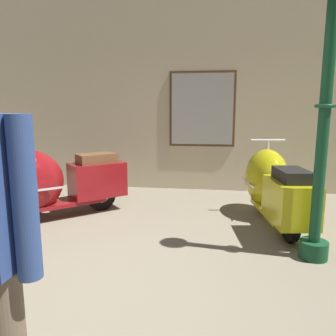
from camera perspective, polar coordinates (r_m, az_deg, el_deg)
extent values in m
plane|color=gray|center=(2.95, -11.71, -20.30)|extent=(60.00, 60.00, 0.00)
cube|color=beige|center=(6.21, -0.38, 14.56)|extent=(18.00, 0.20, 3.92)
cube|color=brown|center=(6.02, 5.94, 10.12)|extent=(1.18, 0.03, 1.34)
cube|color=#B2B2AD|center=(6.00, 5.94, 10.12)|extent=(1.10, 0.01, 1.26)
cylinder|color=black|center=(4.73, -23.67, -6.18)|extent=(0.39, 0.36, 0.45)
cylinder|color=silver|center=(4.73, -23.67, -6.18)|extent=(0.22, 0.21, 0.20)
cylinder|color=black|center=(5.01, -11.58, -4.64)|extent=(0.39, 0.36, 0.45)
cylinder|color=silver|center=(5.01, -11.58, -4.64)|extent=(0.22, 0.21, 0.20)
cube|color=maroon|center=(4.85, -17.43, -5.67)|extent=(1.06, 1.01, 0.06)
ellipsoid|color=maroon|center=(4.66, -23.27, -2.33)|extent=(1.09, 1.06, 0.85)
cube|color=maroon|center=(4.93, -12.17, -1.94)|extent=(0.87, 0.84, 0.49)
cube|color=brown|center=(4.88, -12.30, 1.67)|extent=(0.61, 0.59, 0.13)
cylinder|color=silver|center=(4.60, -24.03, 2.40)|extent=(0.05, 0.05, 0.31)
cylinder|color=silver|center=(4.58, -24.17, 4.34)|extent=(0.35, 0.39, 0.04)
cube|color=silver|center=(4.40, -22.53, -3.73)|extent=(0.57, 0.51, 0.03)
cylinder|color=black|center=(4.96, 16.35, -5.07)|extent=(0.15, 0.44, 0.43)
cylinder|color=silver|center=(4.96, 16.35, -5.07)|extent=(0.13, 0.21, 0.20)
cylinder|color=black|center=(4.02, 20.45, -8.88)|extent=(0.15, 0.44, 0.43)
cylinder|color=silver|center=(4.02, 20.45, -8.88)|extent=(0.13, 0.21, 0.20)
cube|color=gold|center=(4.49, 18.16, -7.05)|extent=(0.53, 1.08, 0.05)
ellipsoid|color=gold|center=(4.84, 16.71, -1.70)|extent=(0.69, 0.98, 0.83)
cube|color=gold|center=(3.99, 20.45, -5.43)|extent=(0.53, 0.79, 0.48)
cube|color=black|center=(3.92, 20.72, -1.14)|extent=(0.37, 0.56, 0.13)
sphere|color=silver|center=(5.09, 15.87, 1.51)|extent=(0.16, 0.16, 0.16)
cylinder|color=silver|center=(4.81, 16.83, 2.81)|extent=(0.05, 0.05, 0.30)
cylinder|color=silver|center=(4.79, 16.92, 4.62)|extent=(0.48, 0.10, 0.03)
cube|color=silver|center=(4.78, 13.49, -2.36)|extent=(0.11, 0.73, 0.03)
cylinder|color=#144728|center=(3.72, 23.90, -12.80)|extent=(0.28, 0.28, 0.18)
cylinder|color=#144728|center=(3.45, 25.47, 7.67)|extent=(0.11, 0.11, 2.43)
torus|color=#144728|center=(3.45, 25.62, 9.68)|extent=(0.19, 0.19, 0.04)
cylinder|color=#334C8C|center=(1.34, -23.60, -4.99)|extent=(0.09, 0.09, 0.63)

